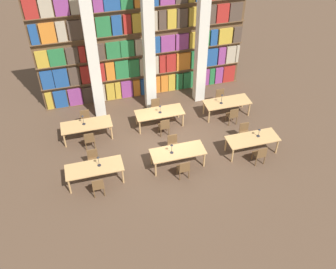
# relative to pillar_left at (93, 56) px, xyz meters

# --- Properties ---
(ground_plane) EXTENTS (40.00, 40.00, 0.00)m
(ground_plane) POSITION_rel_pillar_left_xyz_m (2.40, -2.92, -3.00)
(ground_plane) COLOR #4C3828
(bookshelf_bank) EXTENTS (9.73, 0.35, 5.50)m
(bookshelf_bank) POSITION_rel_pillar_left_xyz_m (2.39, 1.08, -0.31)
(bookshelf_bank) COLOR brown
(bookshelf_bank) RESTS_ON ground_plane
(pillar_left) EXTENTS (0.46, 0.46, 6.00)m
(pillar_left) POSITION_rel_pillar_left_xyz_m (0.00, 0.00, 0.00)
(pillar_left) COLOR beige
(pillar_left) RESTS_ON ground_plane
(pillar_center) EXTENTS (0.46, 0.46, 6.00)m
(pillar_center) POSITION_rel_pillar_left_xyz_m (2.40, 0.00, 0.00)
(pillar_center) COLOR beige
(pillar_center) RESTS_ON ground_plane
(pillar_right) EXTENTS (0.46, 0.46, 6.00)m
(pillar_right) POSITION_rel_pillar_left_xyz_m (4.81, 0.00, 0.00)
(pillar_right) COLOR beige
(pillar_right) RESTS_ON ground_plane
(reading_table_0) EXTENTS (2.11, 0.85, 0.73)m
(reading_table_0) POSITION_rel_pillar_left_xyz_m (-0.74, -4.22, -2.34)
(reading_table_0) COLOR tan
(reading_table_0) RESTS_ON ground_plane
(chair_0) EXTENTS (0.42, 0.40, 0.88)m
(chair_0) POSITION_rel_pillar_left_xyz_m (-0.72, -4.93, -2.52)
(chair_0) COLOR brown
(chair_0) RESTS_ON ground_plane
(chair_1) EXTENTS (0.42, 0.40, 0.88)m
(chair_1) POSITION_rel_pillar_left_xyz_m (-0.72, -3.51, -2.52)
(chair_1) COLOR brown
(chair_1) RESTS_ON ground_plane
(desk_lamp_0) EXTENTS (0.14, 0.14, 0.46)m
(desk_lamp_0) POSITION_rel_pillar_left_xyz_m (-0.55, -4.17, -1.96)
(desk_lamp_0) COLOR #232328
(desk_lamp_0) RESTS_ON reading_table_0
(reading_table_1) EXTENTS (2.11, 0.85, 0.73)m
(reading_table_1) POSITION_rel_pillar_left_xyz_m (2.47, -4.21, -2.34)
(reading_table_1) COLOR tan
(reading_table_1) RESTS_ON ground_plane
(chair_2) EXTENTS (0.42, 0.40, 0.88)m
(chair_2) POSITION_rel_pillar_left_xyz_m (2.49, -4.92, -2.52)
(chair_2) COLOR brown
(chair_2) RESTS_ON ground_plane
(chair_3) EXTENTS (0.42, 0.40, 0.88)m
(chair_3) POSITION_rel_pillar_left_xyz_m (2.49, -3.50, -2.52)
(chair_3) COLOR brown
(chair_3) RESTS_ON ground_plane
(desk_lamp_1) EXTENTS (0.14, 0.14, 0.44)m
(desk_lamp_1) POSITION_rel_pillar_left_xyz_m (2.22, -4.23, -1.97)
(desk_lamp_1) COLOR #232328
(desk_lamp_1) RESTS_ON reading_table_1
(reading_table_2) EXTENTS (2.11, 0.85, 0.73)m
(reading_table_2) POSITION_rel_pillar_left_xyz_m (5.59, -4.27, -2.34)
(reading_table_2) COLOR tan
(reading_table_2) RESTS_ON ground_plane
(chair_4) EXTENTS (0.42, 0.40, 0.88)m
(chair_4) POSITION_rel_pillar_left_xyz_m (5.61, -4.98, -2.52)
(chair_4) COLOR brown
(chair_4) RESTS_ON ground_plane
(chair_5) EXTENTS (0.42, 0.40, 0.88)m
(chair_5) POSITION_rel_pillar_left_xyz_m (5.61, -3.56, -2.52)
(chair_5) COLOR brown
(chair_5) RESTS_ON ground_plane
(desk_lamp_2) EXTENTS (0.14, 0.14, 0.40)m
(desk_lamp_2) POSITION_rel_pillar_left_xyz_m (5.86, -4.22, -2.00)
(desk_lamp_2) COLOR #232328
(desk_lamp_2) RESTS_ON reading_table_2
(reading_table_3) EXTENTS (2.11, 0.85, 0.73)m
(reading_table_3) POSITION_rel_pillar_left_xyz_m (-0.74, -1.57, -2.34)
(reading_table_3) COLOR tan
(reading_table_3) RESTS_ON ground_plane
(chair_6) EXTENTS (0.42, 0.40, 0.88)m
(chair_6) POSITION_rel_pillar_left_xyz_m (-0.73, -2.28, -2.52)
(chair_6) COLOR brown
(chair_6) RESTS_ON ground_plane
(chair_7) EXTENTS (0.42, 0.40, 0.88)m
(chair_7) POSITION_rel_pillar_left_xyz_m (-0.73, -0.86, -2.52)
(chair_7) COLOR brown
(chair_7) RESTS_ON ground_plane
(desk_lamp_3) EXTENTS (0.14, 0.14, 0.48)m
(desk_lamp_3) POSITION_rel_pillar_left_xyz_m (-0.84, -1.53, -1.94)
(desk_lamp_3) COLOR #232328
(desk_lamp_3) RESTS_ON reading_table_3
(reading_table_4) EXTENTS (2.11, 0.85, 0.73)m
(reading_table_4) POSITION_rel_pillar_left_xyz_m (2.44, -1.55, -2.34)
(reading_table_4) COLOR tan
(reading_table_4) RESTS_ON ground_plane
(chair_8) EXTENTS (0.42, 0.40, 0.88)m
(chair_8) POSITION_rel_pillar_left_xyz_m (2.46, -2.26, -2.52)
(chair_8) COLOR brown
(chair_8) RESTS_ON ground_plane
(chair_9) EXTENTS (0.42, 0.40, 0.88)m
(chair_9) POSITION_rel_pillar_left_xyz_m (2.46, -0.84, -2.52)
(chair_9) COLOR brown
(chair_9) RESTS_ON ground_plane
(desk_lamp_4) EXTENTS (0.14, 0.14, 0.39)m
(desk_lamp_4) POSITION_rel_pillar_left_xyz_m (2.45, -1.60, -2.00)
(desk_lamp_4) COLOR #232328
(desk_lamp_4) RESTS_ON reading_table_4
(reading_table_5) EXTENTS (2.11, 0.85, 0.73)m
(reading_table_5) POSITION_rel_pillar_left_xyz_m (5.60, -1.61, -2.34)
(reading_table_5) COLOR tan
(reading_table_5) RESTS_ON ground_plane
(chair_10) EXTENTS (0.42, 0.40, 0.88)m
(chair_10) POSITION_rel_pillar_left_xyz_m (5.58, -2.32, -2.52)
(chair_10) COLOR brown
(chair_10) RESTS_ON ground_plane
(chair_11) EXTENTS (0.42, 0.40, 0.88)m
(chair_11) POSITION_rel_pillar_left_xyz_m (5.58, -0.90, -2.52)
(chair_11) COLOR brown
(chair_11) RESTS_ON ground_plane
(desk_lamp_5) EXTENTS (0.14, 0.14, 0.50)m
(desk_lamp_5) POSITION_rel_pillar_left_xyz_m (5.29, -1.66, -1.93)
(desk_lamp_5) COLOR #232328
(desk_lamp_5) RESTS_ON reading_table_5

